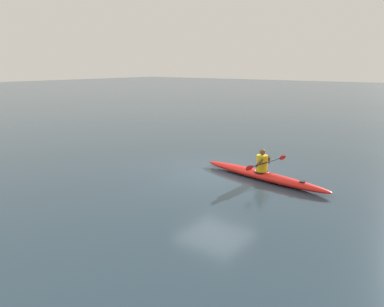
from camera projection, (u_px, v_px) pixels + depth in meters
ground_plane at (216, 174)px, 13.27m from camera, size 160.00×160.00×0.00m
kayak at (263, 175)px, 12.57m from camera, size 5.04×1.29×0.29m
kayaker at (262, 162)px, 12.48m from camera, size 0.58×2.31×0.78m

